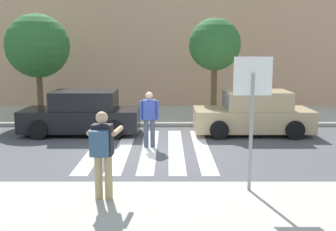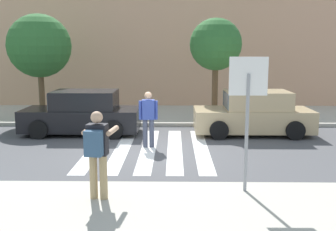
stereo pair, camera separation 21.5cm
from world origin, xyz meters
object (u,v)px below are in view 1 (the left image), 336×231
parked_car_tan (252,114)px  street_tree_west (36,46)px  pedestrian_crossing (148,116)px  parked_car_black (81,114)px  street_tree_center (213,45)px  photographer_with_backpack (101,148)px  stop_sign (251,94)px

parked_car_tan → street_tree_west: (-8.40, 2.63, 2.39)m
pedestrian_crossing → street_tree_west: bearing=136.6°
parked_car_black → street_tree_center: bearing=24.0°
street_tree_center → street_tree_west: bearing=176.6°
photographer_with_backpack → pedestrian_crossing: bearing=81.7°
stop_sign → photographer_with_backpack: bearing=-170.0°
stop_sign → photographer_with_backpack: (-2.92, -0.51, -0.97)m
stop_sign → parked_car_black: 7.77m
parked_car_black → street_tree_west: bearing=131.4°
street_tree_west → parked_car_black: bearing=-48.6°
photographer_with_backpack → street_tree_center: 9.46m
stop_sign → parked_car_tan: bearing=77.2°
photographer_with_backpack → pedestrian_crossing: (0.67, 4.61, -0.19)m
pedestrian_crossing → parked_car_black: (-2.47, 1.90, -0.25)m
pedestrian_crossing → parked_car_tan: 4.09m
stop_sign → street_tree_center: size_ratio=0.67×
pedestrian_crossing → street_tree_west: 6.93m
photographer_with_backpack → parked_car_tan: 7.81m
photographer_with_backpack → parked_car_black: size_ratio=0.42×
photographer_with_backpack → street_tree_center: bearing=70.3°
parked_car_black → parked_car_tan: (6.08, -0.00, 0.00)m
photographer_with_backpack → street_tree_west: (-4.12, 9.14, 1.94)m
street_tree_west → pedestrian_crossing: bearing=-43.4°
photographer_with_backpack → pedestrian_crossing: 4.66m
stop_sign → street_tree_center: 8.26m
parked_car_black → street_tree_west: 4.24m
parked_car_black → parked_car_tan: same height
street_tree_west → stop_sign: bearing=-50.8°
street_tree_west → street_tree_center: bearing=-3.4°
stop_sign → parked_car_black: bearing=128.2°
pedestrian_crossing → parked_car_black: size_ratio=0.42×
street_tree_center → stop_sign: bearing=-91.4°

